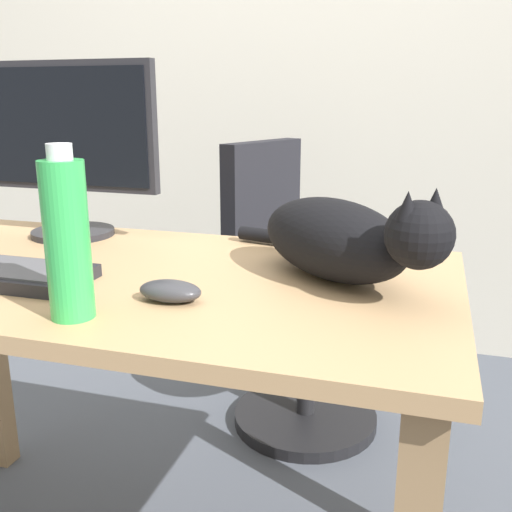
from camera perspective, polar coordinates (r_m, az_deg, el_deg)
back_wall at (r=2.60m, az=4.02°, el=20.15°), size 6.00×0.04×2.60m
desk at (r=1.23m, az=-13.06°, el=-6.57°), size 1.32×0.69×0.75m
office_chair at (r=1.93m, az=3.83°, el=-4.92°), size 0.51×0.48×0.94m
monitor at (r=1.48m, az=-18.17°, el=10.46°), size 0.48×0.20×0.41m
cat at (r=1.09m, az=8.29°, el=1.76°), size 0.47×0.44×0.20m
computer_mouse at (r=0.99m, az=-8.40°, el=-3.41°), size 0.11×0.06×0.04m
water_bottle at (r=0.93m, az=-18.02°, el=1.62°), size 0.07×0.07×0.27m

